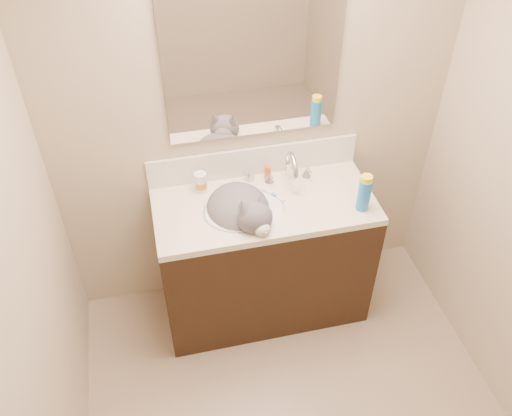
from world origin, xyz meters
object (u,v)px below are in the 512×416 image
vanity_cabinet (264,260)px  pill_bottle (201,182)px  basin (244,220)px  amber_bottle (268,173)px  cat (242,212)px  spray_can (364,195)px  faucet (291,171)px  silver_jar (250,175)px

vanity_cabinet → pill_bottle: (-0.32, 0.18, 0.51)m
basin → amber_bottle: amber_bottle is taller
cat → spray_can: 0.65m
cat → pill_bottle: bearing=113.0°
pill_bottle → cat: bearing=-49.1°
faucet → cat: size_ratio=0.54×
cat → silver_jar: (0.10, 0.25, 0.04)m
vanity_cabinet → basin: 0.40m
faucet → silver_jar: faucet is taller
faucet → spray_can: size_ratio=1.49×
vanity_cabinet → basin: basin is taller
amber_bottle → spray_can: size_ratio=0.48×
amber_bottle → faucet: bearing=-28.1°
spray_can → faucet: bearing=137.0°
cat → basin: bearing=-16.1°
faucet → cat: (-0.31, -0.17, -0.10)m
cat → amber_bottle: cat is taller
cat → amber_bottle: (0.20, 0.23, 0.06)m
basin → faucet: 0.38m
cat → silver_jar: cat is taller
vanity_cabinet → silver_jar: bearing=99.1°
amber_bottle → spray_can: (0.43, -0.36, 0.05)m
pill_bottle → spray_can: bearing=-22.6°
vanity_cabinet → cat: size_ratio=2.29×
cat → silver_jar: size_ratio=9.03×
silver_jar → amber_bottle: (0.10, -0.02, 0.02)m
silver_jar → amber_bottle: 0.10m
vanity_cabinet → amber_bottle: size_ratio=13.32×
vanity_cabinet → silver_jar: silver_jar is taller
faucet → amber_bottle: bearing=151.9°
vanity_cabinet → spray_can: 0.75m
basin → vanity_cabinet: bearing=14.0°
cat → spray_can: size_ratio=2.79×
faucet → amber_bottle: faucet is taller
basin → amber_bottle: bearing=51.0°
basin → cat: bearing=-178.1°
vanity_cabinet → silver_jar: (-0.04, 0.22, 0.48)m
vanity_cabinet → faucet: faucet is taller
spray_can → basin: bearing=168.3°
pill_bottle → amber_bottle: bearing=2.6°
basin → amber_bottle: size_ratio=5.00×
cat → pill_bottle: size_ratio=4.38×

